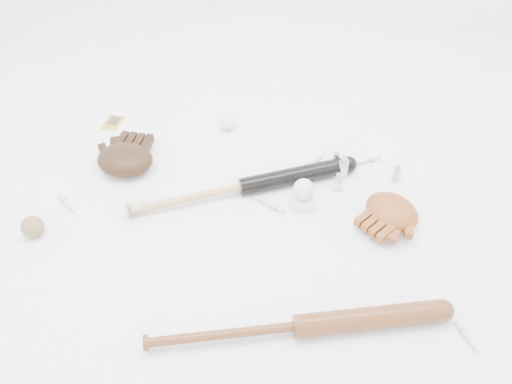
% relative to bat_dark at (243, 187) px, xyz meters
% --- Properties ---
extents(bat_dark, '(0.80, 0.49, 0.06)m').
position_rel_bat_dark_xyz_m(bat_dark, '(0.00, 0.00, 0.00)').
color(bat_dark, black).
rests_on(bat_dark, ground).
extents(bat_wood, '(0.88, 0.37, 0.07)m').
position_rel_bat_dark_xyz_m(bat_wood, '(0.28, -0.51, 0.00)').
color(bat_wood, brown).
rests_on(bat_wood, ground).
extents(glove_dark, '(0.26, 0.26, 0.09)m').
position_rel_bat_dark_xyz_m(glove_dark, '(-0.47, 0.03, 0.01)').
color(glove_dark, black).
rests_on(glove_dark, ground).
extents(glove_tan, '(0.32, 0.32, 0.08)m').
position_rel_bat_dark_xyz_m(glove_tan, '(0.53, -0.01, 0.01)').
color(glove_tan, brown).
rests_on(glove_tan, ground).
extents(trading_card, '(0.07, 0.09, 0.01)m').
position_rel_bat_dark_xyz_m(trading_card, '(-0.64, 0.28, -0.03)').
color(trading_card, gold).
rests_on(trading_card, ground).
extents(pedestal, '(0.09, 0.09, 0.04)m').
position_rel_bat_dark_xyz_m(pedestal, '(0.22, -0.01, -0.01)').
color(pedestal, white).
rests_on(pedestal, ground).
extents(baseball_on_pedestal, '(0.07, 0.07, 0.07)m').
position_rel_bat_dark_xyz_m(baseball_on_pedestal, '(0.22, -0.01, 0.05)').
color(baseball_on_pedestal, white).
rests_on(baseball_on_pedestal, pedestal).
extents(baseball_left, '(0.07, 0.07, 0.07)m').
position_rel_bat_dark_xyz_m(baseball_left, '(-0.44, 0.02, 0.00)').
color(baseball_left, white).
rests_on(baseball_left, ground).
extents(baseball_upper, '(0.07, 0.07, 0.07)m').
position_rel_bat_dark_xyz_m(baseball_upper, '(-0.15, 0.35, 0.00)').
color(baseball_upper, white).
rests_on(baseball_upper, ground).
extents(baseball_mid, '(0.07, 0.07, 0.07)m').
position_rel_bat_dark_xyz_m(baseball_mid, '(-0.34, -0.16, 0.00)').
color(baseball_mid, white).
rests_on(baseball_mid, ground).
extents(baseball_aged, '(0.07, 0.07, 0.07)m').
position_rel_bat_dark_xyz_m(baseball_aged, '(-0.64, -0.34, 0.00)').
color(baseball_aged, brown).
rests_on(baseball_aged, ground).
extents(syringe_0, '(0.13, 0.09, 0.02)m').
position_rel_bat_dark_xyz_m(syringe_0, '(-0.59, -0.20, -0.02)').
color(syringe_0, '#ADBCC6').
rests_on(syringe_0, ground).
extents(syringe_1, '(0.16, 0.09, 0.02)m').
position_rel_bat_dark_xyz_m(syringe_1, '(0.10, -0.04, -0.02)').
color(syringe_1, '#ADBCC6').
rests_on(syringe_1, ground).
extents(syringe_2, '(0.10, 0.14, 0.02)m').
position_rel_bat_dark_xyz_m(syringe_2, '(0.23, 0.22, -0.02)').
color(syringe_2, '#ADBCC6').
rests_on(syringe_2, ground).
extents(syringe_3, '(0.09, 0.12, 0.02)m').
position_rel_bat_dark_xyz_m(syringe_3, '(0.76, -0.43, -0.02)').
color(syringe_3, '#ADBCC6').
rests_on(syringe_3, ground).
extents(syringe_4, '(0.13, 0.10, 0.02)m').
position_rel_bat_dark_xyz_m(syringe_4, '(0.43, 0.27, -0.02)').
color(syringe_4, '#ADBCC6').
rests_on(syringe_4, ground).
extents(vial_0, '(0.03, 0.03, 0.07)m').
position_rel_bat_dark_xyz_m(vial_0, '(0.54, 0.19, 0.00)').
color(vial_0, '#ADB7BE').
rests_on(vial_0, ground).
extents(vial_1, '(0.03, 0.03, 0.07)m').
position_rel_bat_dark_xyz_m(vial_1, '(0.31, 0.21, 0.00)').
color(vial_1, '#ADB7BE').
rests_on(vial_1, ground).
extents(vial_2, '(0.03, 0.03, 0.07)m').
position_rel_bat_dark_xyz_m(vial_2, '(0.34, 0.09, 0.00)').
color(vial_2, '#ADB7BE').
rests_on(vial_2, ground).
extents(vial_3, '(0.04, 0.04, 0.08)m').
position_rel_bat_dark_xyz_m(vial_3, '(0.34, 0.17, 0.01)').
color(vial_3, '#ADB7BE').
rests_on(vial_3, ground).
extents(vial_4, '(0.02, 0.02, 0.06)m').
position_rel_bat_dark_xyz_m(vial_4, '(-0.49, 0.00, -0.00)').
color(vial_4, '#ADB7BE').
rests_on(vial_4, ground).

